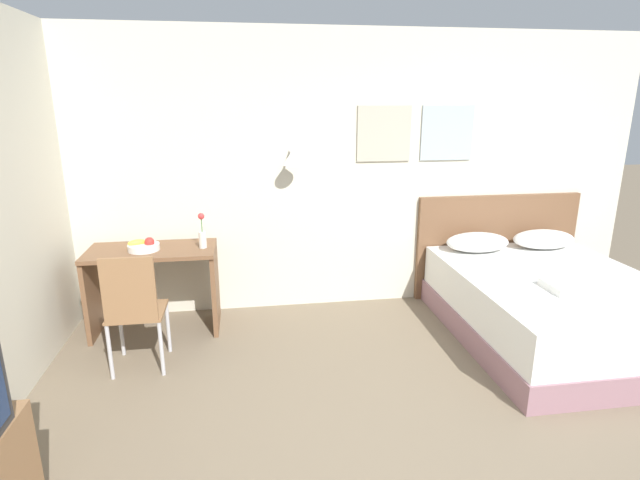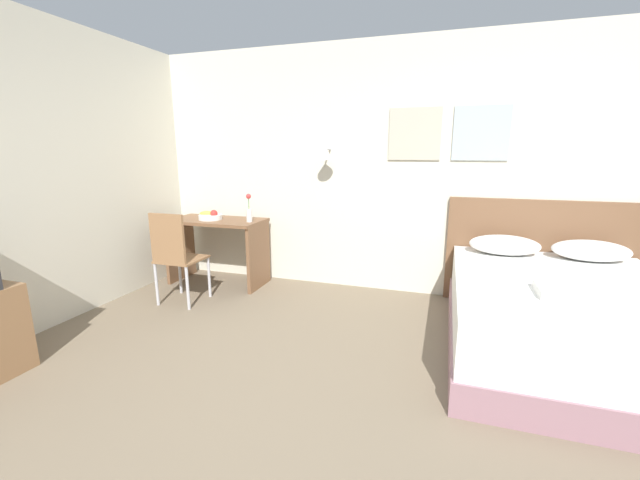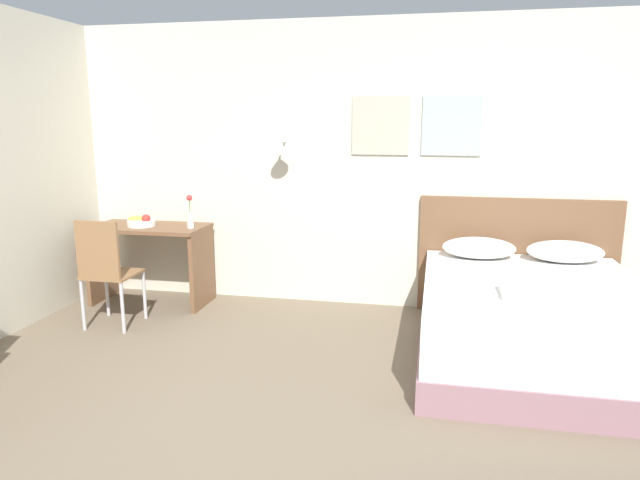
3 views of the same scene
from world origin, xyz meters
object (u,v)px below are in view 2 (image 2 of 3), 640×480
at_px(bed, 563,321).
at_px(pillow_right, 591,251).
at_px(folded_towel_near_foot, 563,292).
at_px(desk_chair, 175,252).
at_px(fruit_bowl, 210,216).
at_px(flower_vase, 249,211).
at_px(headboard, 538,254).
at_px(desk, 218,240).
at_px(pillow_left, 504,245).

distance_m(bed, pillow_right, 0.93).
height_order(folded_towel_near_foot, desk_chair, desk_chair).
relative_size(desk_chair, fruit_bowl, 3.54).
bearing_deg(desk_chair, flower_vase, 55.74).
height_order(headboard, desk, headboard).
relative_size(bed, fruit_bowl, 7.56).
height_order(folded_towel_near_foot, desk, desk).
bearing_deg(pillow_right, flower_vase, -178.15).
bearing_deg(pillow_left, flower_vase, -177.65).
bearing_deg(pillow_right, folded_towel_near_foot, -113.15).
bearing_deg(bed, pillow_left, 114.33).
bearing_deg(desk_chair, pillow_left, 14.54).
bearing_deg(bed, desk_chair, -179.60).
bearing_deg(folded_towel_near_foot, headboard, 85.29).
xyz_separation_m(desk, fruit_bowl, (-0.05, -0.03, 0.28)).
xyz_separation_m(pillow_left, desk_chair, (-3.08, -0.80, -0.12)).
height_order(bed, desk, desk).
bearing_deg(desk, fruit_bowl, -148.50).
bearing_deg(headboard, desk, -174.33).
xyz_separation_m(bed, pillow_right, (0.35, 0.78, 0.38)).
relative_size(desk, desk_chair, 1.15).
bearing_deg(bed, fruit_bowl, 169.02).
distance_m(pillow_left, fruit_bowl, 3.11).
height_order(pillow_left, desk, desk).
bearing_deg(pillow_right, fruit_bowl, -178.44).
relative_size(bed, pillow_right, 3.26).
height_order(headboard, flower_vase, flower_vase).
xyz_separation_m(pillow_right, flower_vase, (-3.31, -0.11, 0.22)).
bearing_deg(fruit_bowl, flower_vase, -0.36).
xyz_separation_m(folded_towel_near_foot, desk_chair, (-3.32, 0.28, -0.06)).
height_order(bed, flower_vase, flower_vase).
distance_m(fruit_bowl, flower_vase, 0.51).
bearing_deg(fruit_bowl, desk, 31.50).
distance_m(bed, desk, 3.49).
xyz_separation_m(pillow_left, desk, (-3.06, -0.07, -0.15)).
height_order(pillow_right, flower_vase, flower_vase).
distance_m(desk, fruit_bowl, 0.28).
xyz_separation_m(pillow_left, flower_vase, (-2.61, -0.11, 0.22)).
bearing_deg(headboard, pillow_left, -142.72).
xyz_separation_m(pillow_right, desk_chair, (-3.78, -0.80, -0.12)).
bearing_deg(bed, pillow_right, 65.67).
bearing_deg(headboard, folded_towel_near_foot, -94.71).
xyz_separation_m(pillow_right, fruit_bowl, (-3.81, -0.10, 0.13)).
distance_m(folded_towel_near_foot, flower_vase, 3.02).
height_order(bed, pillow_right, pillow_right).
distance_m(pillow_left, desk_chair, 3.19).
relative_size(headboard, pillow_left, 2.78).
bearing_deg(flower_vase, headboard, 7.19).
height_order(bed, headboard, headboard).
xyz_separation_m(headboard, flower_vase, (-2.96, -0.37, 0.35)).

